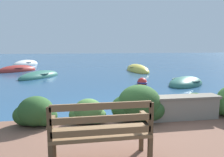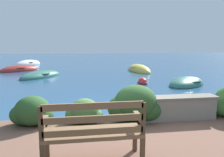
% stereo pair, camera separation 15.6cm
% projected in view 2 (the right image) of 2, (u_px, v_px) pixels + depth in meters
% --- Properties ---
extents(ground_plane, '(80.00, 80.00, 0.00)m').
position_uv_depth(ground_plane, '(111.00, 124.00, 5.21)').
color(ground_plane, navy).
extents(park_bench, '(1.41, 0.48, 0.93)m').
position_uv_depth(park_bench, '(93.00, 130.00, 3.05)').
color(park_bench, brown).
rests_on(park_bench, patio_terrace).
extents(stone_wall, '(1.71, 0.39, 0.53)m').
position_uv_depth(stone_wall, '(179.00, 107.00, 4.90)').
color(stone_wall, gray).
rests_on(stone_wall, patio_terrace).
extents(hedge_clump_left, '(0.91, 0.65, 0.62)m').
position_uv_depth(hedge_clump_left, '(32.00, 112.00, 4.54)').
color(hedge_clump_left, '#284C23').
rests_on(hedge_clump_left, patio_terrace).
extents(hedge_clump_centre, '(0.79, 0.57, 0.54)m').
position_uv_depth(hedge_clump_centre, '(84.00, 113.00, 4.64)').
color(hedge_clump_centre, '#426B33').
rests_on(hedge_clump_centre, patio_terrace).
extents(hedge_clump_right, '(1.18, 0.85, 0.80)m').
position_uv_depth(hedge_clump_right, '(135.00, 105.00, 4.79)').
color(hedge_clump_right, '#284C23').
rests_on(hedge_clump_right, patio_terrace).
extents(hedge_clump_far_right, '(0.78, 0.56, 0.53)m').
position_uv_depth(hedge_clump_far_right, '(192.00, 106.00, 5.18)').
color(hedge_clump_far_right, '#284C23').
rests_on(hedge_clump_far_right, patio_terrace).
extents(rowboat_nearest, '(2.64, 2.47, 0.67)m').
position_uv_depth(rowboat_nearest, '(186.00, 84.00, 10.20)').
color(rowboat_nearest, '#336B5B').
rests_on(rowboat_nearest, ground_plane).
extents(rowboat_mid, '(2.57, 2.95, 0.66)m').
position_uv_depth(rowboat_mid, '(41.00, 76.00, 12.62)').
color(rowboat_mid, '#336B5B').
rests_on(rowboat_mid, ground_plane).
extents(rowboat_far, '(1.38, 3.35, 0.85)m').
position_uv_depth(rowboat_far, '(139.00, 70.00, 15.37)').
color(rowboat_far, '#DBC64C').
rests_on(rowboat_far, ground_plane).
extents(rowboat_outer, '(2.73, 2.39, 0.78)m').
position_uv_depth(rowboat_outer, '(19.00, 70.00, 15.38)').
color(rowboat_outer, '#9E2D28').
rests_on(rowboat_outer, ground_plane).
extents(rowboat_distant, '(2.39, 2.81, 0.84)m').
position_uv_depth(rowboat_distant, '(28.00, 64.00, 19.89)').
color(rowboat_distant, silver).
rests_on(rowboat_distant, ground_plane).
extents(mooring_buoy, '(0.51, 0.51, 0.47)m').
position_uv_depth(mooring_buoy, '(143.00, 83.00, 10.40)').
color(mooring_buoy, red).
rests_on(mooring_buoy, ground_plane).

